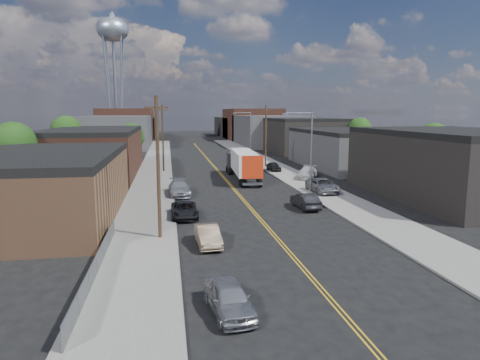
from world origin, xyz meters
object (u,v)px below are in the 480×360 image
object	(u,v)px
water_tower	(113,34)
car_ahead_truck	(249,167)
car_left_c	(184,210)
car_right_lot_c	(274,166)
car_right_lot_a	(323,185)
car_right_lot_b	(308,172)
car_left_b	(208,235)
car_left_d	(179,188)
semi_truck	(242,163)
car_right_oncoming	(305,201)
car_left_a	(229,298)

from	to	relation	value
water_tower	car_ahead_truck	distance (m)	78.01
car_left_c	car_right_lot_c	size ratio (longest dim) A/B	1.25
car_right_lot_a	car_right_lot_b	bearing A→B (deg)	80.83
car_right_lot_c	car_ahead_truck	distance (m)	3.76
car_right_lot_c	car_ahead_truck	size ratio (longest dim) A/B	0.75
car_left_b	car_left_d	xyz separation A→B (m)	(-1.40, 18.00, 0.12)
semi_truck	car_right_oncoming	bearing A→B (deg)	-78.14
car_left_d	car_ahead_truck	bearing A→B (deg)	56.00
semi_truck	car_left_b	world-z (taller)	semi_truck
car_right_lot_c	car_left_b	bearing A→B (deg)	-114.04
water_tower	car_right_lot_c	size ratio (longest dim) A/B	9.64
car_left_c	car_right_lot_c	distance (m)	30.24
car_left_a	car_right_lot_a	world-z (taller)	car_right_lot_a
car_right_lot_a	car_right_lot_b	size ratio (longest dim) A/B	1.04
car_right_oncoming	car_right_lot_c	distance (m)	25.13
car_left_c	car_right_lot_b	bearing A→B (deg)	46.90
car_left_a	car_left_c	bearing A→B (deg)	86.35
car_left_c	car_right_lot_c	bearing A→B (deg)	61.03
semi_truck	car_right_oncoming	xyz separation A→B (m)	(2.75, -18.62, -1.47)
car_right_lot_c	car_right_oncoming	bearing A→B (deg)	-100.45
car_right_oncoming	car_right_lot_c	size ratio (longest dim) A/B	1.16
car_left_d	car_right_oncoming	world-z (taller)	car_left_d
semi_truck	car_left_a	distance (m)	38.97
car_right_oncoming	car_right_lot_b	world-z (taller)	car_right_lot_b
water_tower	car_ahead_truck	xyz separation A→B (m)	(26.47, -67.00, -29.94)
car_right_lot_a	car_left_c	bearing A→B (deg)	-151.09
car_left_d	car_right_lot_c	xyz separation A→B (m)	(14.60, 16.57, 0.00)
car_right_lot_a	car_left_a	bearing A→B (deg)	-118.04
car_left_b	car_right_lot_a	bearing A→B (deg)	46.21
car_left_d	car_right_oncoming	bearing A→B (deg)	-37.65
car_right_lot_b	car_right_oncoming	bearing A→B (deg)	-82.37
car_left_d	car_ahead_truck	distance (m)	20.18
car_right_lot_b	car_right_lot_c	size ratio (longest dim) A/B	1.37
car_right_oncoming	car_ahead_truck	bearing A→B (deg)	-91.45
car_left_b	car_right_oncoming	xyz separation A→B (m)	(10.00, 9.65, 0.05)
semi_truck	car_right_oncoming	size ratio (longest dim) A/B	3.37
car_left_a	car_ahead_truck	xyz separation A→B (m)	(9.47, 45.00, -0.01)
car_left_c	car_right_lot_b	xyz separation A→B (m)	(17.15, 18.60, 0.25)
semi_truck	car_left_a	bearing A→B (deg)	-97.27
water_tower	car_right_lot_b	distance (m)	87.47
car_right_oncoming	car_right_lot_a	size ratio (longest dim) A/B	0.81
car_right_oncoming	water_tower	bearing A→B (deg)	-76.35
car_left_a	car_ahead_truck	world-z (taller)	car_left_a
car_left_c	car_right_lot_a	xyz separation A→B (m)	(15.48, 8.47, 0.24)
water_tower	car_left_c	xyz separation A→B (m)	(15.75, -94.00, -29.99)
car_left_d	car_ahead_truck	world-z (taller)	car_left_d
car_ahead_truck	car_left_a	bearing A→B (deg)	-98.94
water_tower	car_right_lot_a	world-z (taller)	water_tower
water_tower	car_left_b	size ratio (longest dim) A/B	8.90
water_tower	car_ahead_truck	world-z (taller)	water_tower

